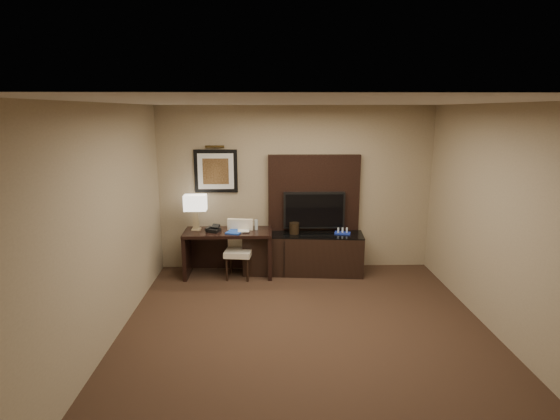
{
  "coord_description": "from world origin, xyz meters",
  "views": [
    {
      "loc": [
        -0.44,
        -4.6,
        2.62
      ],
      "look_at": [
        -0.27,
        1.8,
        1.15
      ],
      "focal_mm": 28.0,
      "sensor_mm": 36.0,
      "label": 1
    }
  ],
  "objects_px": {
    "desk_chair": "(239,252)",
    "ice_bucket": "(294,228)",
    "tv": "(314,210)",
    "water_bottle": "(256,225)",
    "desk": "(229,253)",
    "credenza": "(303,253)",
    "desk_phone": "(213,229)",
    "table_lamp": "(196,212)",
    "minibar_tray": "(343,231)"
  },
  "relations": [
    {
      "from": "water_bottle",
      "to": "minibar_tray",
      "type": "distance_m",
      "value": 1.4
    },
    {
      "from": "desk_chair",
      "to": "ice_bucket",
      "type": "bearing_deg",
      "value": 19.99
    },
    {
      "from": "tv",
      "to": "desk_phone",
      "type": "xyz_separation_m",
      "value": [
        -1.62,
        -0.28,
        -0.23
      ]
    },
    {
      "from": "tv",
      "to": "desk_chair",
      "type": "relative_size",
      "value": 1.17
    },
    {
      "from": "credenza",
      "to": "water_bottle",
      "type": "distance_m",
      "value": 0.91
    },
    {
      "from": "desk_chair",
      "to": "ice_bucket",
      "type": "relative_size",
      "value": 4.71
    },
    {
      "from": "table_lamp",
      "to": "water_bottle",
      "type": "height_order",
      "value": "table_lamp"
    },
    {
      "from": "desk_chair",
      "to": "water_bottle",
      "type": "distance_m",
      "value": 0.51
    },
    {
      "from": "desk_chair",
      "to": "table_lamp",
      "type": "height_order",
      "value": "table_lamp"
    },
    {
      "from": "ice_bucket",
      "to": "minibar_tray",
      "type": "height_order",
      "value": "ice_bucket"
    },
    {
      "from": "credenza",
      "to": "desk",
      "type": "bearing_deg",
      "value": -170.28
    },
    {
      "from": "tv",
      "to": "water_bottle",
      "type": "bearing_deg",
      "value": -169.52
    },
    {
      "from": "credenza",
      "to": "water_bottle",
      "type": "height_order",
      "value": "water_bottle"
    },
    {
      "from": "desk_phone",
      "to": "minibar_tray",
      "type": "bearing_deg",
      "value": 22.38
    },
    {
      "from": "tv",
      "to": "desk",
      "type": "bearing_deg",
      "value": -170.24
    },
    {
      "from": "water_bottle",
      "to": "minibar_tray",
      "type": "relative_size",
      "value": 0.65
    },
    {
      "from": "table_lamp",
      "to": "minibar_tray",
      "type": "xyz_separation_m",
      "value": [
        2.36,
        -0.01,
        -0.33
      ]
    },
    {
      "from": "table_lamp",
      "to": "ice_bucket",
      "type": "xyz_separation_m",
      "value": [
        1.58,
        0.02,
        -0.29
      ]
    },
    {
      "from": "table_lamp",
      "to": "minibar_tray",
      "type": "height_order",
      "value": "table_lamp"
    },
    {
      "from": "tv",
      "to": "minibar_tray",
      "type": "xyz_separation_m",
      "value": [
        0.45,
        -0.16,
        -0.31
      ]
    },
    {
      "from": "ice_bucket",
      "to": "minibar_tray",
      "type": "bearing_deg",
      "value": -1.62
    },
    {
      "from": "credenza",
      "to": "tv",
      "type": "distance_m",
      "value": 0.73
    },
    {
      "from": "credenza",
      "to": "tv",
      "type": "height_order",
      "value": "tv"
    },
    {
      "from": "water_bottle",
      "to": "ice_bucket",
      "type": "height_order",
      "value": "water_bottle"
    },
    {
      "from": "desk_phone",
      "to": "ice_bucket",
      "type": "relative_size",
      "value": 1.06
    },
    {
      "from": "credenza",
      "to": "ice_bucket",
      "type": "distance_m",
      "value": 0.45
    },
    {
      "from": "desk_phone",
      "to": "minibar_tray",
      "type": "height_order",
      "value": "desk_phone"
    },
    {
      "from": "desk",
      "to": "ice_bucket",
      "type": "distance_m",
      "value": 1.13
    },
    {
      "from": "credenza",
      "to": "table_lamp",
      "type": "distance_m",
      "value": 1.86
    },
    {
      "from": "desk",
      "to": "credenza",
      "type": "distance_m",
      "value": 1.21
    },
    {
      "from": "desk",
      "to": "tv",
      "type": "xyz_separation_m",
      "value": [
        1.39,
        0.24,
        0.65
      ]
    },
    {
      "from": "ice_bucket",
      "to": "desk",
      "type": "bearing_deg",
      "value": -174.63
    },
    {
      "from": "desk",
      "to": "water_bottle",
      "type": "relative_size",
      "value": 8.48
    },
    {
      "from": "desk",
      "to": "credenza",
      "type": "bearing_deg",
      "value": 4.31
    },
    {
      "from": "minibar_tray",
      "to": "tv",
      "type": "bearing_deg",
      "value": 160.24
    },
    {
      "from": "credenza",
      "to": "desk_chair",
      "type": "bearing_deg",
      "value": -163.82
    },
    {
      "from": "credenza",
      "to": "ice_bucket",
      "type": "xyz_separation_m",
      "value": [
        -0.15,
        -0.0,
        0.42
      ]
    },
    {
      "from": "table_lamp",
      "to": "minibar_tray",
      "type": "relative_size",
      "value": 2.37
    },
    {
      "from": "tv",
      "to": "table_lamp",
      "type": "relative_size",
      "value": 1.68
    },
    {
      "from": "credenza",
      "to": "water_bottle",
      "type": "xyz_separation_m",
      "value": [
        -0.76,
        -0.03,
        0.49
      ]
    },
    {
      "from": "desk",
      "to": "tv",
      "type": "relative_size",
      "value": 1.39
    },
    {
      "from": "desk",
      "to": "minibar_tray",
      "type": "height_order",
      "value": "minibar_tray"
    },
    {
      "from": "credenza",
      "to": "desk_phone",
      "type": "xyz_separation_m",
      "value": [
        -1.43,
        -0.14,
        0.46
      ]
    },
    {
      "from": "desk_phone",
      "to": "water_bottle",
      "type": "xyz_separation_m",
      "value": [
        0.67,
        0.1,
        0.03
      ]
    },
    {
      "from": "credenza",
      "to": "minibar_tray",
      "type": "xyz_separation_m",
      "value": [
        0.64,
        -0.02,
        0.38
      ]
    },
    {
      "from": "credenza",
      "to": "tv",
      "type": "relative_size",
      "value": 1.93
    },
    {
      "from": "table_lamp",
      "to": "desk_phone",
      "type": "relative_size",
      "value": 3.09
    },
    {
      "from": "desk_chair",
      "to": "desk_phone",
      "type": "bearing_deg",
      "value": 177.29
    },
    {
      "from": "desk_phone",
      "to": "minibar_tray",
      "type": "xyz_separation_m",
      "value": [
        2.07,
        0.12,
        -0.08
      ]
    },
    {
      "from": "desk_chair",
      "to": "tv",
      "type": "bearing_deg",
      "value": 22.78
    }
  ]
}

